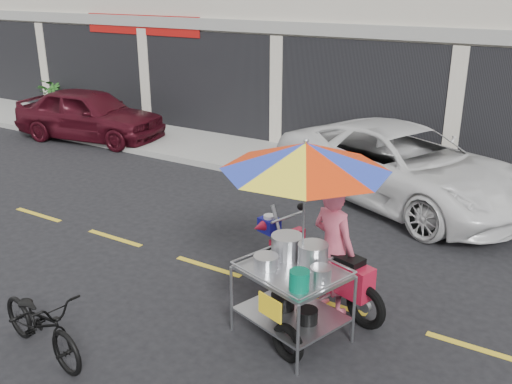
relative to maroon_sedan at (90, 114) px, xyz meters
The scene contains 9 objects.
ground 10.34m from the maroon_sedan, 25.57° to the right, with size 90.00×90.00×0.00m, color black.
sidewalk 9.38m from the maroon_sedan, ahead, with size 45.00×3.00×0.15m, color gray.
centerline 10.34m from the maroon_sedan, 25.57° to the right, with size 42.00×0.10×0.01m, color gold.
maroon_sedan is the anchor object (origin of this frame).
white_pickup 8.89m from the maroon_sedan, ahead, with size 2.51×5.44×1.51m, color silver.
plant_tall 3.80m from the maroon_sedan, 154.95° to the left, with size 0.94×0.82×1.05m, color #23571C.
plant_short 3.11m from the maroon_sedan, 157.88° to the left, with size 0.57×0.57×1.02m, color #23571C.
near_bicycle 10.06m from the maroon_sedan, 46.20° to the right, with size 0.57×1.63×0.86m, color black.
food_vendor_rig 10.66m from the maroon_sedan, 28.38° to the right, with size 2.52×2.52×2.56m.
Camera 1 is at (2.79, -6.33, 4.16)m, focal length 40.00 mm.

